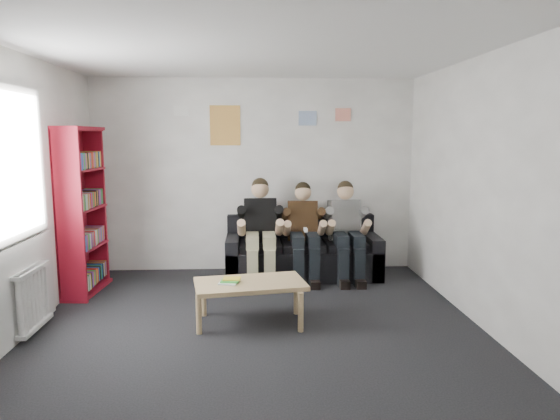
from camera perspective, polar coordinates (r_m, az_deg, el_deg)
The scene contains 14 objects.
room_shell at distance 4.59m, azimuth -2.83°, elevation 1.55°, with size 5.00×5.00×5.00m.
sofa at distance 6.89m, azimuth 2.57°, elevation -5.12°, with size 2.07×0.85×0.80m.
bookshelf at distance 6.47m, azimuth -21.55°, elevation -0.09°, with size 0.30×0.91×2.01m.
coffee_table at distance 5.12m, azimuth -3.45°, elevation -8.75°, with size 1.10×0.60×0.44m.
game_cases at distance 5.08m, azimuth -5.75°, elevation -8.06°, with size 0.21×0.19×0.04m.
person_left at distance 6.58m, azimuth -2.24°, elevation -2.44°, with size 0.43×0.92×1.35m.
person_middle at distance 6.63m, azimuth 2.75°, elevation -2.56°, with size 0.40×0.86×1.29m.
person_right at distance 6.71m, azimuth 7.66°, elevation -2.45°, with size 0.41×0.88×1.31m.
radiator at distance 5.44m, azimuth -26.37°, elevation -9.03°, with size 0.10×0.64×0.60m.
window at distance 5.31m, azimuth -27.58°, elevation -1.97°, with size 0.05×1.30×2.36m.
poster_large at distance 7.06m, azimuth -6.29°, elevation 9.59°, with size 0.42×0.01×0.55m, color #D6D24B.
poster_blue at distance 7.09m, azimuth 3.17°, elevation 10.43°, with size 0.25×0.01×0.20m, color #3970C2.
poster_pink at distance 7.17m, azimuth 7.22°, elevation 10.75°, with size 0.22×0.01×0.18m, color #E2469D.
poster_sign at distance 7.12m, azimuth -11.23°, elevation 11.08°, with size 0.20×0.01×0.14m, color white.
Camera 1 is at (-0.02, -4.56, 1.89)m, focal length 32.00 mm.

